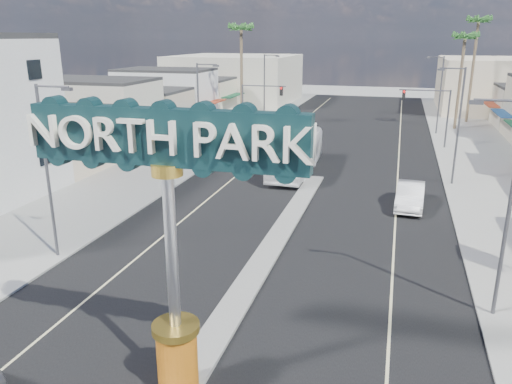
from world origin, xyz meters
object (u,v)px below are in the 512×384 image
Objects in this scene: streetlight_l_far at (266,86)px; car_parked_right at (410,196)px; streetlight_r_far at (439,91)px; streetlight_r_near at (506,200)px; streetlight_r_mid at (457,121)px; streetlight_l_mid at (200,110)px; palm_right_far at (478,26)px; gateway_sign at (170,225)px; city_bus at (296,153)px; traffic_signal_right at (430,107)px; palm_left_far at (241,33)px; streetlight_l_near at (49,164)px; palm_right_mid at (465,41)px; traffic_signal_left at (258,100)px.

streetlight_l_far reaches higher than car_parked_right.
streetlight_r_far is 29.02m from car_parked_right.
streetlight_r_near is 1.00× the size of streetlight_r_mid.
palm_right_far is (25.43, 32.00, 7.32)m from streetlight_l_mid.
city_bus is at bearing 94.00° from gateway_sign.
traffic_signal_right is (9.18, 42.02, -1.65)m from gateway_sign.
palm_right_far is at bearing 23.20° from palm_left_far.
streetlight_l_near is 1.00× the size of streetlight_r_far.
streetlight_r_far is at bearing 4.88° from palm_left_far.
streetlight_l_near is 1.00× the size of streetlight_r_near.
car_parked_right is at bearing -95.12° from traffic_signal_right.
palm_left_far is 24.39m from city_bus.
car_parked_right is (17.78, -6.54, -4.23)m from streetlight_l_mid.
streetlight_l_far is at bearing 37.92° from palm_left_far.
traffic_signal_right is at bearing -107.63° from palm_right_mid.
streetlight_r_mid is 1.77× the size of car_parked_right.
traffic_signal_left is 31.22m from palm_right_far.
streetlight_l_near is at bearing 180.00° from streetlight_r_near.
palm_left_far reaches higher than city_bus.
streetlight_l_near is 20.87m from streetlight_r_near.
streetlight_l_far is 0.77× the size of city_bus.
streetlight_r_mid is at bearing -46.52° from streetlight_l_far.
streetlight_r_far reaches higher than traffic_signal_right.
traffic_signal_left is 1.00× the size of traffic_signal_right.
palm_left_far is at bearing 130.27° from car_parked_right.
streetlight_r_near is 52.71m from palm_right_far.
car_parked_right is at bearing 71.12° from gateway_sign.
streetlight_r_near is (10.43, 8.02, -0.86)m from gateway_sign.
streetlight_l_far and streetlight_r_near have the same top height.
traffic_signal_left is 0.67× the size of streetlight_r_mid.
streetlight_r_mid is (20.87, -22.00, 0.00)m from streetlight_l_far.
traffic_signal_right is 0.67× the size of streetlight_l_far.
traffic_signal_left is at bearing -57.57° from palm_left_far.
streetlight_r_near is 1.00× the size of streetlight_r_far.
palm_left_far is 2.58× the size of car_parked_right.
palm_left_far reaches higher than streetlight_r_far.
streetlight_l_near is (-1.25, -33.99, 0.79)m from traffic_signal_left.
car_parked_right is (-3.09, 13.46, -4.23)m from streetlight_r_near.
streetlight_r_far is 0.74× the size of palm_right_mid.
streetlight_l_near and streetlight_r_mid have the same top height.
traffic_signal_left is 0.50× the size of palm_right_mid.
streetlight_r_mid is 33.14m from palm_right_far.
gateway_sign is 55.76m from palm_right_mid.
streetlight_r_near is 1.77× the size of car_parked_right.
streetlight_l_mid is 28.90m from streetlight_r_near.
city_bus is at bearing -61.80° from traffic_signal_left.
city_bus is at bearing 145.43° from car_parked_right.
streetlight_l_near is 46.90m from streetlight_r_far.
streetlight_r_far is at bearing 78.22° from gateway_sign.
streetlight_r_mid is at bearing 43.79° from streetlight_l_near.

